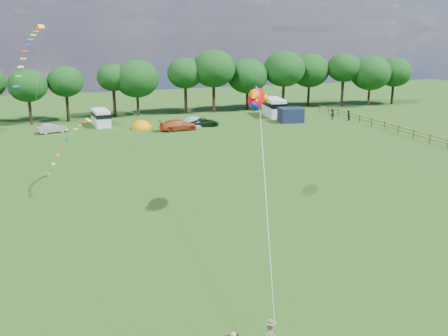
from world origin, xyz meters
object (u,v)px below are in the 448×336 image
object	(u,v)px
fish_kite	(256,98)
tent_greyblue	(194,126)
car_c	(178,125)
walker_a	(348,115)
tent_orange	(142,128)
car_b	(52,128)
walker_b	(332,114)
car_d	(204,122)
campervan_c	(101,117)
campervan_d	(274,107)

from	to	relation	value
fish_kite	tent_greyblue	bearing A→B (deg)	22.20
car_c	tent_greyblue	xyz separation A→B (m)	(2.95, 2.65, -0.72)
fish_kite	walker_a	bearing A→B (deg)	-10.96
tent_orange	tent_greyblue	bearing A→B (deg)	-3.41
car_b	walker_b	xyz separation A→B (m)	(40.80, -3.42, 0.22)
tent_orange	car_c	bearing A→B (deg)	-34.38
car_c	car_d	world-z (taller)	car_c
campervan_c	car_b	bearing A→B (deg)	109.57
tent_orange	walker_b	bearing A→B (deg)	-5.27
campervan_c	car_d	bearing A→B (deg)	-115.62
walker_a	walker_b	bearing A→B (deg)	-68.07
car_b	tent_orange	distance (m)	11.91
car_b	walker_a	xyz separation A→B (m)	(42.80, -4.69, 0.15)
tent_orange	fish_kite	distance (m)	37.49
car_d	campervan_d	distance (m)	13.89
campervan_c	campervan_d	xyz separation A→B (m)	(26.96, -0.57, 0.28)
car_b	fish_kite	xyz separation A→B (m)	(14.08, -37.15, 8.10)
car_c	walker_b	bearing A→B (deg)	-93.05
campervan_c	tent_orange	size ratio (longest dim) A/B	1.54
campervan_c	fish_kite	xyz separation A→B (m)	(7.37, -40.22, 7.47)
car_d	walker_a	xyz separation A→B (m)	(22.18, -2.55, 0.18)
car_c	campervan_d	distance (m)	18.42
tent_orange	fish_kite	world-z (taller)	fish_kite
tent_greyblue	walker_b	bearing A→B (deg)	-5.91
campervan_d	tent_orange	distance (m)	22.10
walker_a	walker_b	xyz separation A→B (m)	(-2.00, 1.27, 0.06)
campervan_c	tent_orange	bearing A→B (deg)	-131.63
campervan_c	tent_greyblue	world-z (taller)	campervan_c
tent_greyblue	car_c	bearing A→B (deg)	-138.04
tent_greyblue	walker_a	bearing A→B (deg)	-8.47
car_d	fish_kite	bearing A→B (deg)	171.96
car_b	fish_kite	bearing A→B (deg)	-178.44
walker_a	tent_orange	bearing A→B (deg)	-42.88
car_d	tent_orange	size ratio (longest dim) A/B	1.36
car_c	campervan_c	xyz separation A→B (m)	(-9.69, 6.93, 0.51)
fish_kite	walker_b	distance (m)	43.74
campervan_d	tent_orange	xyz separation A→B (m)	(-21.80, -3.26, -1.51)
walker_b	tent_orange	bearing A→B (deg)	-24.59
tent_orange	walker_b	world-z (taller)	walker_b
car_c	fish_kite	world-z (taller)	fish_kite
car_b	car_c	size ratio (longest dim) A/B	0.71
walker_b	walker_a	bearing A→B (deg)	128.23
car_b	tent_greyblue	distance (m)	19.40
campervan_c	walker_b	xyz separation A→B (m)	(34.09, -6.49, -0.41)
car_c	campervan_c	distance (m)	11.92
fish_kite	walker_a	size ratio (longest dim) A/B	2.25
car_b	campervan_d	bearing A→B (deg)	-104.95
campervan_d	tent_greyblue	xyz separation A→B (m)	(-14.32, -3.71, -1.51)
car_b	walker_b	size ratio (longest dim) A/B	2.11
campervan_d	car_b	bearing A→B (deg)	101.50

